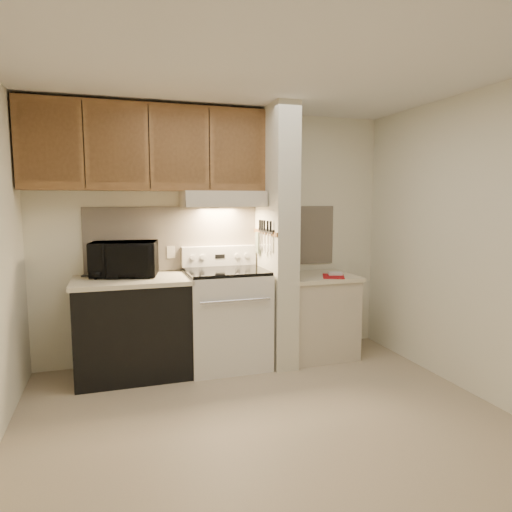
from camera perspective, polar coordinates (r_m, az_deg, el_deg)
name	(u,v)px	position (r m, az deg, el deg)	size (l,w,h in m)	color
floor	(264,417)	(3.61, 1.05, -19.53)	(3.60, 3.60, 0.00)	tan
ceiling	(265,69)	(3.35, 1.16, 22.35)	(3.60, 3.60, 0.00)	white
wall_back	(218,236)	(4.69, -4.83, 2.53)	(3.60, 0.02, 2.50)	white
wall_right	(469,244)	(4.19, 25.09, 1.37)	(0.02, 3.00, 2.50)	white
backsplash	(218,237)	(4.68, -4.80, 2.34)	(2.60, 0.02, 0.63)	beige
range_body	(226,319)	(4.49, -3.73, -7.90)	(0.76, 0.65, 0.92)	silver
oven_window	(235,324)	(4.18, -2.67, -8.44)	(0.50, 0.01, 0.30)	black
oven_handle	(236,301)	(4.10, -2.55, -5.61)	(0.02, 0.02, 0.65)	silver
cooktop	(226,271)	(4.39, -3.78, -1.90)	(0.74, 0.64, 0.03)	black
range_backguard	(219,256)	(4.65, -4.64, 0.02)	(0.76, 0.08, 0.20)	silver
range_display	(220,256)	(4.61, -4.52, -0.04)	(0.10, 0.01, 0.04)	black
range_knob_left_outer	(192,257)	(4.55, -7.94, -0.18)	(0.05, 0.05, 0.02)	silver
range_knob_left_inner	(202,257)	(4.57, -6.71, -0.13)	(0.05, 0.05, 0.02)	silver
range_knob_right_inner	(237,256)	(4.65, -2.35, 0.04)	(0.05, 0.05, 0.02)	silver
range_knob_right_outer	(247,255)	(4.68, -1.17, 0.08)	(0.05, 0.05, 0.02)	silver
dishwasher_front	(133,329)	(4.39, -15.12, -8.83)	(1.00, 0.63, 0.87)	black
left_countertop	(131,280)	(4.29, -15.31, -2.96)	(1.04, 0.67, 0.04)	beige
spoon_rest	(94,276)	(4.48, -19.63, -2.35)	(0.21, 0.07, 0.01)	black
teal_jar	(136,269)	(4.50, -14.83, -1.61)	(0.09, 0.09, 0.10)	#216B5A
outlet	(171,252)	(4.60, -10.58, 0.47)	(0.08, 0.01, 0.12)	beige
microwave	(124,259)	(4.40, -16.12, -0.35)	(0.59, 0.40, 0.32)	black
partition_pillar	(276,237)	(4.50, 2.52, 2.36)	(0.22, 0.70, 2.50)	beige
pillar_trim	(265,232)	(4.46, 1.12, 2.97)	(0.01, 0.70, 0.04)	brown
knife_strip	(266,231)	(4.41, 1.26, 3.18)	(0.02, 0.42, 0.04)	black
knife_blade_a	(270,242)	(4.26, 1.80, 1.70)	(0.01, 0.04, 0.16)	silver
knife_handle_a	(271,226)	(4.24, 1.84, 3.71)	(0.02, 0.02, 0.10)	black
knife_blade_b	(268,243)	(4.33, 1.49, 1.65)	(0.01, 0.04, 0.18)	silver
knife_handle_b	(268,226)	(4.32, 1.46, 3.77)	(0.02, 0.02, 0.10)	black
knife_blade_c	(265,243)	(4.41, 1.11, 1.62)	(0.01, 0.04, 0.20)	silver
knife_handle_c	(264,225)	(4.41, 1.05, 3.84)	(0.02, 0.02, 0.10)	black
knife_blade_d	(262,240)	(4.49, 0.77, 1.97)	(0.01, 0.04, 0.16)	silver
knife_handle_d	(262,225)	(4.48, 0.76, 3.89)	(0.02, 0.02, 0.10)	black
knife_blade_e	(260,241)	(4.55, 0.51, 1.91)	(0.01, 0.04, 0.18)	silver
knife_handle_e	(260,225)	(4.55, 0.49, 3.93)	(0.02, 0.02, 0.10)	black
oven_mitt	(258,243)	(4.62, 0.25, 1.68)	(0.03, 0.09, 0.21)	slate
right_cab_base	(317,317)	(4.82, 7.65, -7.59)	(0.70, 0.60, 0.81)	beige
right_countertop	(318,277)	(4.73, 7.73, -2.60)	(0.74, 0.64, 0.04)	beige
red_folder	(333,276)	(4.64, 9.65, -2.52)	(0.21, 0.28, 0.01)	#A41115
white_box	(335,274)	(4.70, 9.87, -2.23)	(0.14, 0.09, 0.04)	white
range_hood	(222,199)	(4.46, -4.24, 7.13)	(0.78, 0.44, 0.15)	beige
hood_lip	(228,204)	(4.26, -3.57, 6.54)	(0.78, 0.04, 0.06)	beige
upper_cabinets	(148,149)	(4.42, -13.39, 12.94)	(2.18, 0.33, 0.77)	brown
cab_door_a	(49,143)	(4.27, -24.49, 12.72)	(0.46, 0.01, 0.63)	brown
cab_gap_a	(84,144)	(4.25, -20.75, 12.93)	(0.01, 0.01, 0.73)	black
cab_door_b	(117,145)	(4.25, -16.98, 13.07)	(0.46, 0.01, 0.63)	brown
cab_gap_b	(149,147)	(4.26, -13.22, 13.17)	(0.01, 0.01, 0.73)	black
cab_door_c	(180,148)	(4.30, -9.50, 13.21)	(0.46, 0.01, 0.63)	brown
cab_gap_c	(209,149)	(4.34, -5.84, 13.20)	(0.01, 0.01, 0.73)	black
cab_door_d	(238,150)	(4.41, -2.28, 13.14)	(0.46, 0.01, 0.63)	brown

